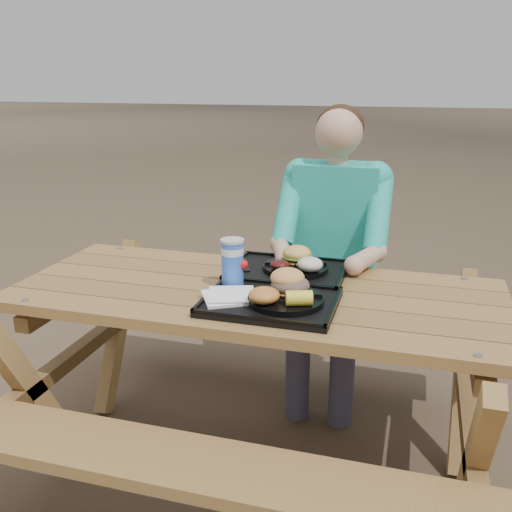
# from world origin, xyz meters

# --- Properties ---
(ground) EXTENTS (60.00, 60.00, 0.00)m
(ground) POSITION_xyz_m (0.00, 0.00, 0.00)
(ground) COLOR #999999
(ground) RESTS_ON ground
(picnic_table) EXTENTS (1.80, 1.49, 0.75)m
(picnic_table) POSITION_xyz_m (0.00, 0.00, 0.38)
(picnic_table) COLOR #999999
(picnic_table) RESTS_ON ground
(tray_near) EXTENTS (0.45, 0.35, 0.02)m
(tray_near) POSITION_xyz_m (0.09, -0.14, 0.76)
(tray_near) COLOR black
(tray_near) RESTS_ON picnic_table
(tray_far) EXTENTS (0.45, 0.35, 0.02)m
(tray_far) POSITION_xyz_m (0.07, 0.19, 0.76)
(tray_far) COLOR black
(tray_far) RESTS_ON picnic_table
(plate_near) EXTENTS (0.26, 0.26, 0.02)m
(plate_near) POSITION_xyz_m (0.15, -0.14, 0.78)
(plate_near) COLOR black
(plate_near) RESTS_ON tray_near
(plate_far) EXTENTS (0.26, 0.26, 0.02)m
(plate_far) POSITION_xyz_m (0.10, 0.20, 0.78)
(plate_far) COLOR black
(plate_far) RESTS_ON tray_far
(napkin_stack) EXTENTS (0.22, 0.22, 0.02)m
(napkin_stack) POSITION_xyz_m (-0.06, -0.16, 0.78)
(napkin_stack) COLOR white
(napkin_stack) RESTS_ON tray_near
(soda_cup) EXTENTS (0.08, 0.08, 0.16)m
(soda_cup) POSITION_xyz_m (-0.08, -0.03, 0.85)
(soda_cup) COLOR blue
(soda_cup) RESTS_ON tray_near
(condiment_bbq) EXTENTS (0.05, 0.05, 0.03)m
(condiment_bbq) POSITION_xyz_m (0.09, -0.01, 0.79)
(condiment_bbq) COLOR #341105
(condiment_bbq) RESTS_ON tray_near
(condiment_mustard) EXTENTS (0.06, 0.06, 0.03)m
(condiment_mustard) POSITION_xyz_m (0.15, -0.01, 0.79)
(condiment_mustard) COLOR yellow
(condiment_mustard) RESTS_ON tray_near
(sandwich) EXTENTS (0.13, 0.13, 0.13)m
(sandwich) POSITION_xyz_m (0.15, -0.10, 0.85)
(sandwich) COLOR #DC964D
(sandwich) RESTS_ON plate_near
(mac_cheese) EXTENTS (0.10, 0.10, 0.05)m
(mac_cheese) POSITION_xyz_m (0.09, -0.21, 0.82)
(mac_cheese) COLOR #CE8336
(mac_cheese) RESTS_ON plate_near
(corn_cob) EXTENTS (0.11, 0.11, 0.05)m
(corn_cob) POSITION_xyz_m (0.20, -0.20, 0.82)
(corn_cob) COLOR yellow
(corn_cob) RESTS_ON plate_near
(cutlery_far) EXTENTS (0.09, 0.16, 0.01)m
(cutlery_far) POSITION_xyz_m (-0.11, 0.20, 0.77)
(cutlery_far) COLOR black
(cutlery_far) RESTS_ON tray_far
(burger) EXTENTS (0.12, 0.12, 0.10)m
(burger) POSITION_xyz_m (0.10, 0.24, 0.84)
(burger) COLOR #E3AB50
(burger) RESTS_ON plate_far
(baked_beans) EXTENTS (0.08, 0.08, 0.03)m
(baked_beans) POSITION_xyz_m (0.06, 0.14, 0.81)
(baked_beans) COLOR #45100D
(baked_beans) RESTS_ON plate_far
(potato_salad) EXTENTS (0.10, 0.10, 0.05)m
(potato_salad) POSITION_xyz_m (0.17, 0.15, 0.82)
(potato_salad) COLOR beige
(potato_salad) RESTS_ON plate_far
(diner) EXTENTS (0.48, 0.84, 1.28)m
(diner) POSITION_xyz_m (0.19, 0.67, 0.64)
(diner) COLOR #1CB7C9
(diner) RESTS_ON ground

